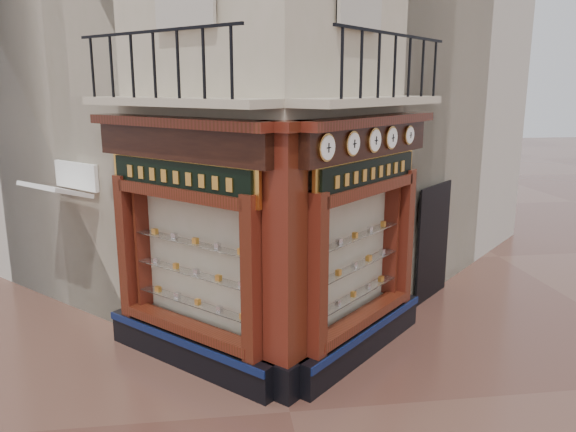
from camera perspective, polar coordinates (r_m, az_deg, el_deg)
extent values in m
plane|color=#4F2E24|center=(8.26, 0.18, -19.29)|extent=(80.00, 80.00, 0.00)
cube|color=#BFAC95|center=(13.21, -3.69, 19.86)|extent=(11.31, 11.31, 12.00)
cube|color=#B7AC9F|center=(15.66, -13.81, 16.61)|extent=(11.31, 11.31, 11.00)
cube|color=#B7AC9F|center=(15.96, 4.96, 16.84)|extent=(11.31, 11.31, 11.00)
cube|color=black|center=(9.43, -10.07, -13.25)|extent=(2.72, 2.72, 0.55)
cube|color=#0C163C|center=(9.22, -11.01, -12.43)|extent=(2.50, 2.50, 0.12)
cube|color=#3C180A|center=(7.94, -3.57, -6.44)|extent=(0.37, 0.37, 2.45)
cube|color=#3C180A|center=(9.92, -15.92, -2.94)|extent=(0.37, 0.37, 2.45)
cube|color=#FFEAC1|center=(9.09, -8.91, -4.19)|extent=(1.80, 1.80, 2.10)
cube|color=black|center=(8.53, -10.85, 7.29)|extent=(2.69, 2.69, 0.50)
cube|color=#3C180A|center=(8.46, -11.30, 9.34)|extent=(2.86, 2.86, 0.14)
cube|color=black|center=(9.72, 7.51, -12.33)|extent=(2.72, 2.72, 0.55)
cube|color=#0C163C|center=(9.54, 8.56, -11.43)|extent=(2.50, 2.50, 0.12)
cube|color=#3C180A|center=(8.05, 2.81, -6.16)|extent=(0.37, 0.37, 2.45)
cube|color=#3C180A|center=(10.38, 11.62, -2.01)|extent=(0.37, 0.37, 2.45)
cube|color=#FFEAC1|center=(9.34, 6.02, -3.64)|extent=(1.80, 1.80, 2.10)
cube|color=black|center=(8.84, 8.04, 7.59)|extent=(2.69, 2.69, 0.50)
cube|color=#3C180A|center=(8.78, 8.50, 9.57)|extent=(2.86, 2.86, 0.14)
cube|color=black|center=(8.55, -0.30, -15.95)|extent=(0.78, 0.78, 0.55)
cube|color=#3C180A|center=(7.80, -0.31, -3.48)|extent=(0.64, 0.64, 3.50)
cube|color=#3C180A|center=(7.50, -0.33, 9.15)|extent=(0.85, 0.85, 0.14)
cube|color=#BFAC95|center=(8.43, -11.49, 11.29)|extent=(2.97, 2.97, 0.12)
cube|color=black|center=(8.25, -13.60, 17.78)|extent=(2.36, 2.36, 0.04)
cube|color=#BFAC95|center=(8.76, 8.68, 11.46)|extent=(2.97, 2.97, 0.12)
cube|color=black|center=(8.64, 10.92, 17.67)|extent=(2.36, 2.36, 0.04)
cylinder|color=#BB883E|center=(7.57, 3.89, 6.96)|extent=(0.30, 0.30, 0.38)
cylinder|color=white|center=(7.56, 4.09, 6.94)|extent=(0.25, 0.25, 0.33)
cube|color=black|center=(7.55, 4.18, 6.93)|extent=(0.02, 0.02, 0.13)
cube|color=black|center=(7.55, 4.18, 6.93)|extent=(0.08, 0.08, 0.01)
cylinder|color=#BB883E|center=(8.14, 6.53, 7.32)|extent=(0.29, 0.29, 0.36)
cylinder|color=white|center=(8.13, 6.71, 7.31)|extent=(0.23, 0.23, 0.31)
cube|color=black|center=(8.12, 6.80, 7.30)|extent=(0.02, 0.02, 0.12)
cube|color=black|center=(8.12, 6.80, 7.30)|extent=(0.07, 0.07, 0.01)
cylinder|color=#BB883E|center=(8.69, 8.71, 7.61)|extent=(0.30, 0.30, 0.38)
cylinder|color=white|center=(8.68, 8.89, 7.60)|extent=(0.24, 0.24, 0.33)
cube|color=black|center=(8.67, 8.97, 7.59)|extent=(0.02, 0.02, 0.13)
cube|color=black|center=(8.67, 8.97, 7.59)|extent=(0.08, 0.08, 0.01)
cylinder|color=#BB883E|center=(9.18, 10.39, 7.83)|extent=(0.30, 0.30, 0.37)
cylinder|color=white|center=(9.17, 10.56, 7.81)|extent=(0.24, 0.24, 0.32)
cube|color=black|center=(9.16, 10.65, 7.81)|extent=(0.02, 0.02, 0.12)
cube|color=black|center=(9.16, 10.65, 7.81)|extent=(0.07, 0.07, 0.01)
cylinder|color=#BB883E|center=(9.76, 12.15, 8.04)|extent=(0.26, 0.26, 0.32)
cylinder|color=white|center=(9.75, 12.31, 8.03)|extent=(0.21, 0.21, 0.27)
cube|color=black|center=(9.74, 12.39, 8.02)|extent=(0.02, 0.02, 0.11)
cube|color=black|center=(9.74, 12.39, 8.02)|extent=(0.06, 0.06, 0.01)
cube|color=#EFAC46|center=(8.56, -10.91, 3.94)|extent=(2.26, 2.26, 0.61)
cube|color=black|center=(8.54, -11.11, 3.90)|extent=(2.11, 2.11, 0.46)
cube|color=#EFAC46|center=(8.88, 8.16, 4.36)|extent=(2.16, 2.16, 0.58)
cube|color=black|center=(8.86, 8.39, 4.33)|extent=(2.02, 2.02, 0.43)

